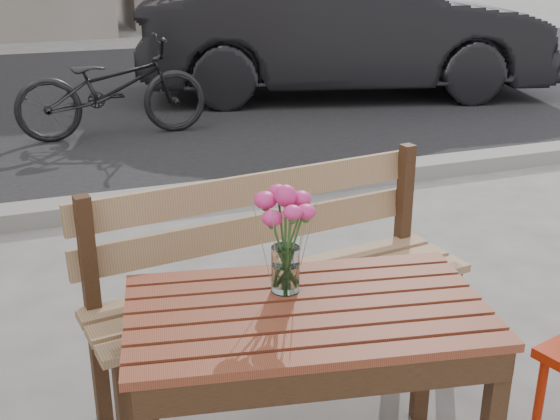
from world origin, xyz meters
The scene contains 6 objects.
street centered at (0.00, 5.06, 0.03)m, with size 30.00×8.12×0.12m.
main_table centered at (-0.12, 0.17, 0.57)m, with size 1.21×0.84×0.68m.
main_bench centered at (-0.02, 0.77, 0.57)m, with size 1.56×0.65×0.94m.
main_vase centered at (-0.15, 0.30, 0.91)m, with size 0.19×0.19×0.35m.
parked_car centered at (2.78, 6.12, 0.78)m, with size 1.66×4.75×1.57m, color black.
bicycle centered at (-0.08, 5.07, 0.46)m, with size 0.62×1.76×0.93m, color black.
Camera 1 is at (-0.86, -1.59, 1.73)m, focal length 45.00 mm.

